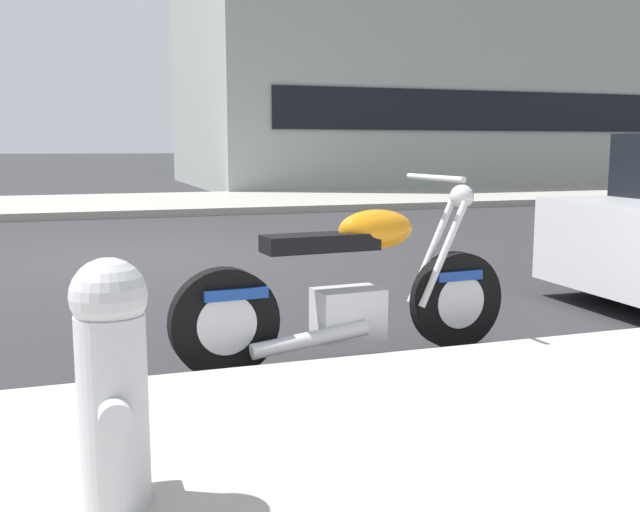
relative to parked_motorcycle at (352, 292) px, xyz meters
The scene contains 6 objects.
ground_plane 4.69m from the parked_motorcycle, 99.87° to the left, with size 260.00×260.00×0.00m, color #28282B.
sidewalk_far_curb 16.39m from the parked_motorcycle, 46.87° to the left, with size 120.00×5.00×0.14m, color gray.
parking_stall_stripe 0.97m from the parked_motorcycle, 156.31° to the left, with size 0.12×2.20×0.01m, color silver.
parked_motorcycle is the anchor object (origin of this frame).
fire_hydrant 2.21m from the parked_motorcycle, 131.20° to the right, with size 0.24×0.36×0.80m.
townhouse_near_left 22.03m from the parked_motorcycle, 64.31° to the left, with size 14.32×10.35×10.28m.
Camera 1 is at (-0.74, -8.57, 1.28)m, focal length 40.93 mm.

